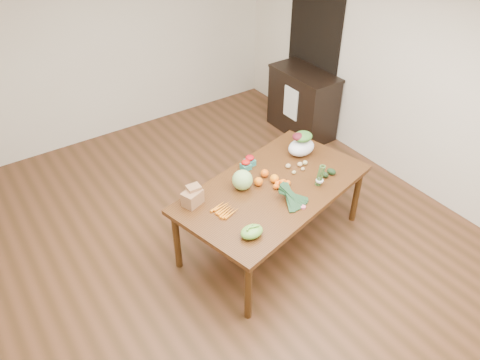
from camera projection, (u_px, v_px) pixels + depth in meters
floor at (230, 246)px, 5.07m from camera, size 6.00×6.00×0.00m
room_walls at (228, 140)px, 4.26m from camera, size 5.02×6.02×2.70m
dining_table at (272, 215)px, 4.91m from camera, size 2.19×1.53×0.75m
doorway_dark at (312, 56)px, 6.63m from camera, size 0.02×1.00×2.10m
cabinet at (303, 102)px, 6.75m from camera, size 0.52×1.02×0.94m
dish_towel at (291, 103)px, 6.56m from camera, size 0.02×0.28×0.45m
paper_bag at (192, 197)px, 4.41m from camera, size 0.29×0.26×0.18m
cabbage at (242, 180)px, 4.60m from camera, size 0.20×0.20×0.20m
strawberry_basket_a at (246, 166)px, 4.90m from camera, size 0.11×0.11×0.09m
strawberry_basket_b at (250, 161)px, 4.96m from camera, size 0.12×0.12×0.09m
orange_a at (258, 182)px, 4.67m from camera, size 0.09×0.09×0.09m
orange_b at (265, 173)px, 4.79m from camera, size 0.08×0.08×0.08m
orange_c at (274, 179)px, 4.72m from camera, size 0.09×0.09×0.09m
mandarin_cluster at (282, 183)px, 4.65m from camera, size 0.22×0.22×0.09m
carrots at (225, 209)px, 4.38m from camera, size 0.26×0.26×0.03m
snap_pea_bag at (252, 232)px, 4.08m from camera, size 0.21×0.16×0.10m
kale_bunch at (295, 197)px, 4.42m from camera, size 0.40×0.46×0.16m
asparagus_bundle at (320, 175)px, 4.62m from camera, size 0.10×0.13×0.26m
potato_a at (294, 172)px, 4.85m from camera, size 0.05×0.04×0.04m
potato_b at (303, 169)px, 4.89m from camera, size 0.04×0.04×0.04m
potato_c at (300, 164)px, 4.95m from camera, size 0.06×0.05×0.05m
potato_d at (288, 166)px, 4.93m from camera, size 0.06×0.05×0.05m
potato_e at (305, 163)px, 4.98m from camera, size 0.06×0.05×0.05m
avocado_a at (324, 175)px, 4.79m from camera, size 0.09×0.11×0.06m
avocado_b at (331, 172)px, 4.83m from camera, size 0.09×0.12×0.07m
salad_bag at (302, 145)px, 5.08m from camera, size 0.36×0.30×0.24m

